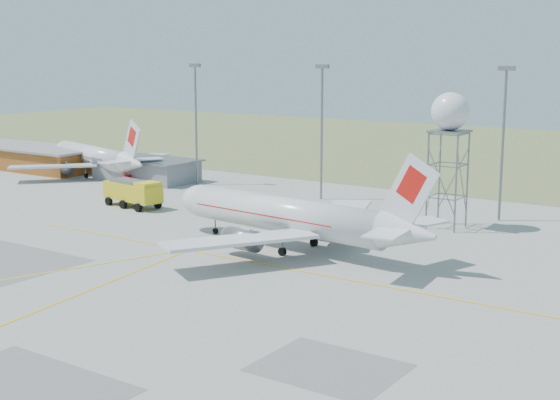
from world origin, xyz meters
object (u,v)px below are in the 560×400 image
Objects in this scene: radar_tower at (449,153)px; fire_truck at (134,194)px; baggage_tug at (128,181)px; airliner_main at (289,217)px; airliner_far at (95,157)px.

radar_tower reaches higher than fire_truck.
radar_tower is 58.79m from baggage_tug.
airliner_far is at bearing -17.30° from airliner_main.
radar_tower is 1.65× the size of fire_truck.
airliner_main is 23.79m from radar_tower.
baggage_tug is at bearing 146.68° from fire_truck.
fire_truck is (-43.09, -12.56, -7.79)m from radar_tower.
airliner_far is at bearing 155.92° from fire_truck.
airliner_main is at bearing -14.59° from baggage_tug.
airliner_main is at bearing 173.80° from airliner_far.
airliner_far is at bearing 171.33° from baggage_tug.
airliner_main is 33.53m from fire_truck.
airliner_far is at bearing 175.90° from radar_tower.
radar_tower reaches higher than baggage_tug.
baggage_tug is at bearing 179.05° from radar_tower.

